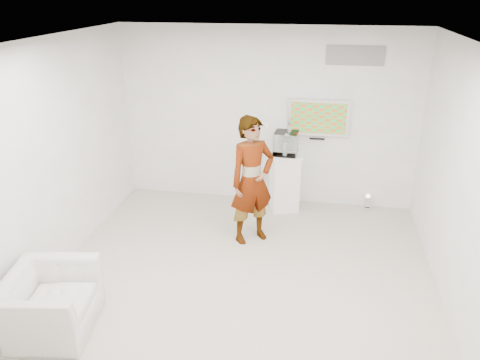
{
  "coord_description": "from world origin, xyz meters",
  "views": [
    {
      "loc": [
        0.88,
        -5.14,
        3.56
      ],
      "look_at": [
        -0.13,
        0.6,
        1.13
      ],
      "focal_mm": 35.0,
      "sensor_mm": 36.0,
      "label": 1
    }
  ],
  "objects_px": {
    "tv": "(318,118)",
    "floor_uplight": "(367,202)",
    "armchair": "(49,303)",
    "person": "(252,181)",
    "pedestal": "(284,182)"
  },
  "relations": [
    {
      "from": "tv",
      "to": "floor_uplight",
      "type": "relative_size",
      "value": 3.78
    },
    {
      "from": "person",
      "to": "armchair",
      "type": "bearing_deg",
      "value": -166.69
    },
    {
      "from": "tv",
      "to": "pedestal",
      "type": "xyz_separation_m",
      "value": [
        -0.49,
        -0.3,
        -1.05
      ]
    },
    {
      "from": "tv",
      "to": "armchair",
      "type": "height_order",
      "value": "tv"
    },
    {
      "from": "armchair",
      "to": "floor_uplight",
      "type": "height_order",
      "value": "armchair"
    },
    {
      "from": "person",
      "to": "pedestal",
      "type": "xyz_separation_m",
      "value": [
        0.39,
        1.13,
        -0.46
      ]
    },
    {
      "from": "pedestal",
      "to": "floor_uplight",
      "type": "distance_m",
      "value": 1.48
    },
    {
      "from": "person",
      "to": "pedestal",
      "type": "distance_m",
      "value": 1.28
    },
    {
      "from": "person",
      "to": "armchair",
      "type": "relative_size",
      "value": 1.84
    },
    {
      "from": "tv",
      "to": "pedestal",
      "type": "height_order",
      "value": "tv"
    },
    {
      "from": "tv",
      "to": "armchair",
      "type": "bearing_deg",
      "value": -126.11
    },
    {
      "from": "tv",
      "to": "armchair",
      "type": "xyz_separation_m",
      "value": [
        -2.77,
        -3.8,
        -1.21
      ]
    },
    {
      "from": "tv",
      "to": "pedestal",
      "type": "bearing_deg",
      "value": -148.39
    },
    {
      "from": "person",
      "to": "floor_uplight",
      "type": "xyz_separation_m",
      "value": [
        1.8,
        1.34,
        -0.82
      ]
    },
    {
      "from": "person",
      "to": "armchair",
      "type": "height_order",
      "value": "person"
    }
  ]
}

